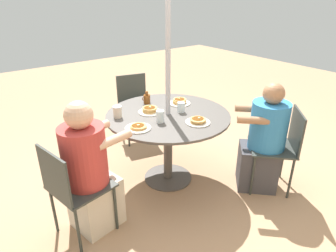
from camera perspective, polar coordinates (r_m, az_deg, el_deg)
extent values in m
plane|color=tan|center=(3.35, 0.00, -9.80)|extent=(12.00, 12.00, 0.00)
cylinder|color=#4C4742|center=(3.34, 0.00, -9.70)|extent=(0.51, 0.51, 0.01)
cylinder|color=#4C4742|center=(3.15, 0.00, -4.27)|extent=(0.09, 0.09, 0.74)
cylinder|color=#4C4742|center=(2.98, 0.00, 2.13)|extent=(1.24, 1.24, 0.02)
cylinder|color=#ADADB2|center=(2.83, 0.00, 11.46)|extent=(0.05, 0.05, 2.50)
cylinder|color=#333833|center=(3.99, -2.56, -0.04)|extent=(0.02, 0.02, 0.45)
cylinder|color=#333833|center=(3.89, -7.53, -0.93)|extent=(0.02, 0.02, 0.45)
cylinder|color=#333833|center=(4.30, -4.30, 1.82)|extent=(0.02, 0.02, 0.45)
cylinder|color=#333833|center=(4.21, -8.93, 1.04)|extent=(0.02, 0.02, 0.45)
cube|color=#333833|center=(4.00, -5.98, 3.56)|extent=(0.51, 0.51, 0.02)
cube|color=#333833|center=(4.12, -6.98, 7.12)|extent=(0.40, 0.11, 0.39)
cylinder|color=#333833|center=(2.88, -14.57, -11.75)|extent=(0.02, 0.02, 0.45)
cylinder|color=#333833|center=(2.64, -9.95, -15.10)|extent=(0.02, 0.02, 0.45)
cylinder|color=#333833|center=(2.75, -20.92, -14.73)|extent=(0.02, 0.02, 0.45)
cylinder|color=#333833|center=(2.50, -16.72, -18.69)|extent=(0.02, 0.02, 0.45)
cube|color=#333833|center=(2.55, -16.15, -10.92)|extent=(0.50, 0.50, 0.02)
cube|color=#333833|center=(2.36, -20.88, -8.84)|extent=(0.09, 0.40, 0.39)
cube|color=beige|center=(2.73, -13.54, -13.96)|extent=(0.43, 0.40, 0.45)
cylinder|color=#B73833|center=(2.44, -15.66, -5.64)|extent=(0.35, 0.35, 0.51)
sphere|color=#DBA884|center=(2.29, -16.67, 2.01)|extent=(0.22, 0.22, 0.22)
cylinder|color=#DBA884|center=(2.58, -14.18, -0.59)|extent=(0.32, 0.13, 0.07)
cylinder|color=#DBA884|center=(2.37, -10.22, -2.58)|extent=(0.32, 0.13, 0.07)
cylinder|color=#333833|center=(3.09, 15.79, -9.12)|extent=(0.02, 0.02, 0.45)
cylinder|color=#333833|center=(3.40, 15.08, -5.74)|extent=(0.02, 0.02, 0.45)
cylinder|color=#333833|center=(3.17, 22.33, -9.27)|extent=(0.02, 0.02, 0.45)
cylinder|color=#333833|center=(3.47, 21.02, -5.96)|extent=(0.02, 0.02, 0.45)
cube|color=#333833|center=(3.16, 19.13, -3.87)|extent=(0.60, 0.60, 0.02)
cube|color=#333833|center=(3.12, 23.29, -0.76)|extent=(0.30, 0.30, 0.39)
cube|color=#3D3D42|center=(3.25, 16.59, -7.39)|extent=(0.51, 0.51, 0.45)
cylinder|color=teal|center=(3.05, 18.63, -0.01)|extent=(0.36, 0.36, 0.48)
sphere|color=#A3704C|center=(2.93, 19.51, 5.85)|extent=(0.20, 0.20, 0.20)
cylinder|color=#A3704C|center=(2.84, 15.90, 1.05)|extent=(0.25, 0.25, 0.07)
cylinder|color=#A3704C|center=(3.11, 15.27, 3.19)|extent=(0.25, 0.25, 0.07)
cylinder|color=silver|center=(3.01, -3.51, 2.67)|extent=(0.23, 0.23, 0.01)
cylinder|color=tan|center=(3.01, -3.57, 2.88)|extent=(0.14, 0.14, 0.01)
cylinder|color=tan|center=(3.01, -3.59, 3.16)|extent=(0.14, 0.14, 0.01)
cylinder|color=tan|center=(3.00, -3.48, 3.42)|extent=(0.15, 0.15, 0.01)
ellipsoid|color=brown|center=(3.00, -3.54, 3.55)|extent=(0.12, 0.11, 0.00)
cube|color=#F4E084|center=(2.99, -3.44, 3.61)|extent=(0.02, 0.02, 0.01)
cylinder|color=silver|center=(3.24, 2.20, 4.34)|extent=(0.23, 0.23, 0.01)
cylinder|color=tan|center=(3.24, 2.15, 4.53)|extent=(0.14, 0.14, 0.01)
cylinder|color=tan|center=(3.23, 2.25, 4.68)|extent=(0.14, 0.14, 0.01)
cylinder|color=tan|center=(3.22, 2.20, 4.83)|extent=(0.14, 0.14, 0.01)
cylinder|color=tan|center=(3.23, 2.25, 5.07)|extent=(0.14, 0.14, 0.01)
ellipsoid|color=brown|center=(3.22, 2.22, 5.17)|extent=(0.11, 0.10, 0.00)
cube|color=#F4E084|center=(3.22, 2.07, 5.28)|extent=(0.03, 0.03, 0.01)
cylinder|color=silver|center=(2.79, 5.68, 0.70)|extent=(0.23, 0.23, 0.01)
cylinder|color=tan|center=(2.79, 5.63, 0.91)|extent=(0.13, 0.13, 0.01)
cylinder|color=tan|center=(2.78, 5.79, 1.13)|extent=(0.15, 0.15, 0.01)
cylinder|color=tan|center=(2.77, 5.70, 1.26)|extent=(0.15, 0.15, 0.01)
ellipsoid|color=brown|center=(2.77, 5.71, 1.45)|extent=(0.11, 0.10, 0.00)
cube|color=#F4E084|center=(2.77, 5.93, 1.54)|extent=(0.03, 0.03, 0.01)
cylinder|color=silver|center=(2.68, -5.72, -0.40)|extent=(0.23, 0.23, 0.01)
cylinder|color=tan|center=(2.67, -5.74, -0.24)|extent=(0.14, 0.14, 0.01)
cylinder|color=tan|center=(2.66, -5.59, -0.01)|extent=(0.14, 0.14, 0.01)
ellipsoid|color=brown|center=(2.66, -5.75, 0.14)|extent=(0.11, 0.10, 0.00)
cube|color=#F4E084|center=(2.65, -5.69, 0.19)|extent=(0.02, 0.02, 0.01)
cylinder|color=brown|center=(3.25, -4.11, 5.11)|extent=(0.07, 0.07, 0.09)
cylinder|color=brown|center=(3.23, -4.15, 6.23)|extent=(0.03, 0.03, 0.04)
torus|color=brown|center=(3.23, -4.61, 5.22)|extent=(0.05, 0.01, 0.05)
cylinder|color=beige|center=(2.92, -9.60, 2.62)|extent=(0.08, 0.08, 0.11)
cylinder|color=white|center=(2.90, -9.67, 3.65)|extent=(0.09, 0.09, 0.01)
cylinder|color=silver|center=(3.01, 2.50, 3.61)|extent=(0.08, 0.08, 0.10)
cylinder|color=silver|center=(2.77, -1.52, 1.85)|extent=(0.08, 0.08, 0.12)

